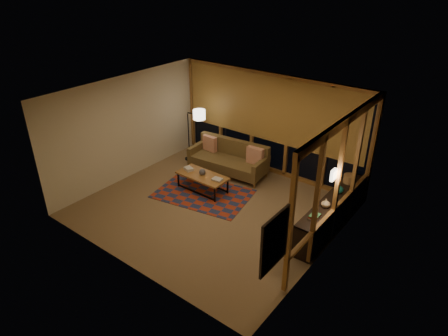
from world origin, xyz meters
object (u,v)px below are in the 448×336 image
Objects in this scene: coffee_table at (203,183)px; bookshelf at (331,213)px; floor_lamp at (189,134)px; sofa at (228,159)px.

coffee_table is 3.23m from bookshelf.
coffee_table is 1.94m from floor_lamp.
coffee_table is 0.47× the size of bookshelf.
coffee_table is at bearing -171.18° from bookshelf.
floor_lamp is (-1.41, 0.01, 0.35)m from sofa.
bookshelf is at bearing 9.56° from coffee_table.
floor_lamp reaches higher than coffee_table.
sofa is at bearing -14.27° from floor_lamp.
floor_lamp is at bearing 142.86° from coffee_table.
sofa is 1.60× the size of coffee_table.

